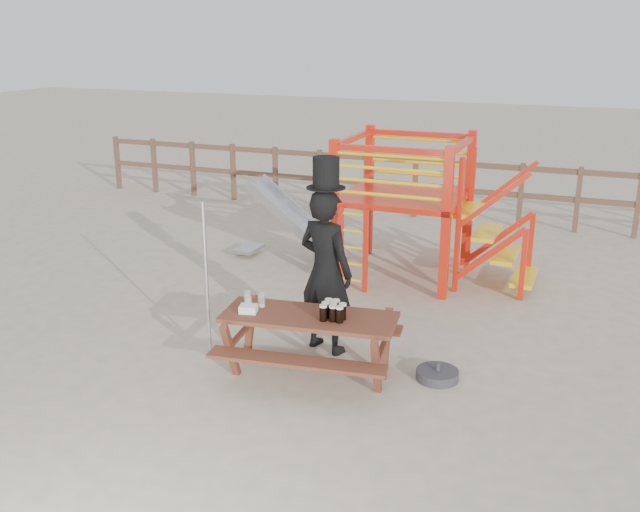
{
  "coord_description": "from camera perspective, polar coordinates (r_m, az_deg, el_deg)",
  "views": [
    {
      "loc": [
        2.84,
        -6.31,
        3.54
      ],
      "look_at": [
        -0.01,
        0.8,
        1.09
      ],
      "focal_mm": 40.0,
      "sensor_mm": 36.0,
      "label": 1
    }
  ],
  "objects": [
    {
      "name": "empty_glasses",
      "position": [
        7.64,
        -5.42,
        -3.6
      ],
      "size": [
        0.25,
        0.22,
        0.15
      ],
      "color": "silver",
      "rests_on": "picnic_table"
    },
    {
      "name": "metal_pole",
      "position": [
        7.86,
        -9.05,
        -2.1
      ],
      "size": [
        0.04,
        0.04,
        1.8
      ],
      "primitive_type": "cylinder",
      "color": "#B2B2B7",
      "rests_on": "ground"
    },
    {
      "name": "parasol_base",
      "position": [
        7.72,
        9.37,
        -9.35
      ],
      "size": [
        0.45,
        0.45,
        0.19
      ],
      "color": "#343439",
      "rests_on": "ground"
    },
    {
      "name": "playground_fort",
      "position": [
        10.55,
        6.31,
        4.12
      ],
      "size": [
        4.71,
        1.84,
        2.1
      ],
      "color": "red",
      "rests_on": "ground"
    },
    {
      "name": "back_fence",
      "position": [
        13.9,
        9.63,
        5.86
      ],
      "size": [
        15.09,
        0.09,
        1.2
      ],
      "color": "brown",
      "rests_on": "ground"
    },
    {
      "name": "picnic_table",
      "position": [
        7.52,
        -0.86,
        -6.57
      ],
      "size": [
        1.96,
        1.47,
        0.7
      ],
      "rotation": [
        0.0,
        0.0,
        0.13
      ],
      "color": "brown",
      "rests_on": "ground"
    },
    {
      "name": "paper_bag",
      "position": [
        7.51,
        -5.75,
        -4.23
      ],
      "size": [
        0.21,
        0.18,
        0.08
      ],
      "primitive_type": "cube",
      "rotation": [
        0.0,
        0.0,
        0.25
      ],
      "color": "white",
      "rests_on": "picnic_table"
    },
    {
      "name": "stout_pints",
      "position": [
        7.3,
        1.02,
        -4.4
      ],
      "size": [
        0.26,
        0.27,
        0.17
      ],
      "color": "black",
      "rests_on": "picnic_table"
    },
    {
      "name": "ground",
      "position": [
        7.78,
        -2.17,
        -9.35
      ],
      "size": [
        60.0,
        60.0,
        0.0
      ],
      "primitive_type": "plane",
      "color": "#C5B399",
      "rests_on": "ground"
    },
    {
      "name": "man_with_hat",
      "position": [
        7.95,
        0.46,
        -0.86
      ],
      "size": [
        0.79,
        0.64,
        2.24
      ],
      "rotation": [
        0.0,
        0.0,
        2.84
      ],
      "color": "black",
      "rests_on": "ground"
    }
  ]
}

